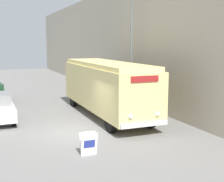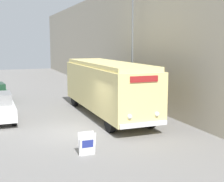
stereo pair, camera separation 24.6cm
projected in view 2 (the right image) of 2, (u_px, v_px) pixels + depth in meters
The scene contains 5 objects.
ground_plane at pixel (73, 133), 15.20m from camera, with size 80.00×80.00×0.00m, color slate.
building_wall_right at pixel (116, 42), 25.99m from camera, with size 0.30×60.00×8.83m.
vintage_bus at pixel (107, 85), 18.61m from camera, with size 2.52×9.84×3.23m.
sign_board at pixel (87, 144), 12.15m from camera, with size 0.65×0.34×0.91m.
streetlamp at pixel (132, 35), 20.82m from camera, with size 0.36×0.36×7.71m.
Camera 2 is at (-3.58, -14.39, 4.33)m, focal length 50.00 mm.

